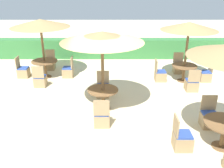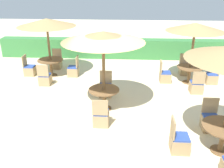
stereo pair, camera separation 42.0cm
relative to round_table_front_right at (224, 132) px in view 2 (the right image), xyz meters
The scene contains 21 objects.
ground_plane 3.33m from the round_table_front_right, 152.44° to the left, with size 40.00×40.00×0.00m, color beige.
hedge_row 8.53m from the round_table_front_right, 109.92° to the left, with size 13.00×0.70×1.04m, color #387A3D.
round_table_front_right is the anchor object (origin of this frame).
patio_chair_front_right_north 1.07m from the round_table_front_right, 89.09° to the left, with size 0.46×0.46×0.93m.
patio_chair_front_right_west 1.12m from the round_table_front_right, behind, with size 0.46×0.46×0.93m.
parasol_back_right 4.90m from the round_table_front_right, 87.60° to the left, with size 2.28×2.28×2.51m.
round_table_back_right 4.58m from the round_table_front_right, 87.60° to the left, with size 1.06×1.06×0.71m.
patio_chair_back_right_east 4.72m from the round_table_front_right, 76.09° to the left, with size 0.46×0.46×0.93m.
patio_chair_back_right_west 4.69m from the round_table_front_right, 99.97° to the left, with size 0.46×0.46×0.93m.
patio_chair_back_right_north 5.61m from the round_table_front_right, 87.68° to the left, with size 0.46×0.46×0.93m.
patio_chair_back_right_south 3.60m from the round_table_front_right, 85.99° to the left, with size 0.46×0.46×0.93m.
parasol_center 4.22m from the round_table_front_right, 146.96° to the left, with size 2.57×2.57×2.64m.
round_table_center 3.78m from the round_table_front_right, 146.96° to the left, with size 1.02×1.02×0.73m.
patio_chair_center_south 3.36m from the round_table_front_right, 161.61° to the left, with size 0.46×0.46×0.93m.
patio_chair_center_north 4.47m from the round_table_front_right, 136.02° to the left, with size 0.46×0.46×0.93m.
parasol_back_left 7.92m from the round_table_front_right, 139.15° to the left, with size 2.47×2.47×2.55m.
round_table_back_left 7.72m from the round_table_front_right, 139.15° to the left, with size 1.12×1.12×0.76m.
patio_chair_back_left_east 7.00m from the round_table_front_right, 133.63° to the left, with size 0.46×0.46×0.93m.
patio_chair_back_left_west 8.50m from the round_table_front_right, 143.62° to the left, with size 0.46×0.46×0.93m.
patio_chair_back_left_south 7.05m from the round_table_front_right, 145.44° to the left, with size 0.46×0.46×0.93m.
patio_chair_back_left_north 8.47m from the round_table_front_right, 134.00° to the left, with size 0.46×0.46×0.93m.
Camera 2 is at (0.46, -6.90, 4.11)m, focal length 40.00 mm.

